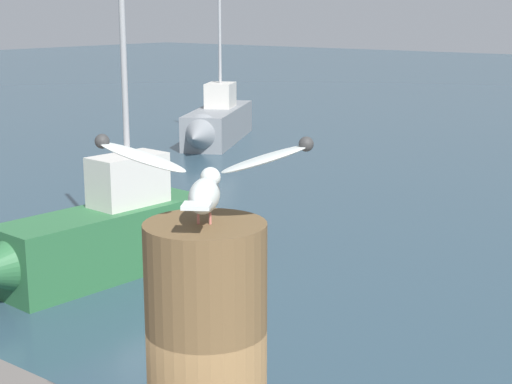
{
  "coord_description": "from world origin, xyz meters",
  "views": [
    {
      "loc": [
        0.58,
        -2.15,
        3.46
      ],
      "look_at": [
        -0.93,
        -0.2,
        2.89
      ],
      "focal_mm": 55.31,
      "sensor_mm": 36.0,
      "label": 1
    }
  ],
  "objects": [
    {
      "name": "boat_green",
      "position": [
        -7.13,
        4.34,
        0.57
      ],
      "size": [
        1.06,
        3.61,
        4.96
      ],
      "color": "#2D6B3D",
      "rests_on": "ground_plane"
    },
    {
      "name": "channel_buoy",
      "position": [
        -3.41,
        2.68,
        0.48
      ],
      "size": [
        0.56,
        0.56,
        1.33
      ],
      "color": "red",
      "rests_on": "ground_plane"
    },
    {
      "name": "seagull",
      "position": [
        -0.93,
        -0.45,
        2.97
      ],
      "size": [
        0.58,
        0.44,
        0.27
      ],
      "color": "#C66D60",
      "rests_on": "mooring_post"
    },
    {
      "name": "boat_grey",
      "position": [
        -12.9,
        13.49,
        0.52
      ],
      "size": [
        3.09,
        4.66,
        4.24
      ],
      "color": "gray",
      "rests_on": "ground_plane"
    }
  ]
}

